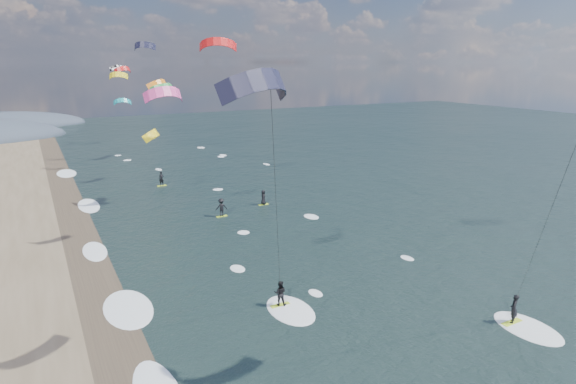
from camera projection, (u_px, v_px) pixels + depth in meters
name	position (u px, v px, depth m)	size (l,w,h in m)	color
wet_sand_strip	(121.00, 356.00, 25.08)	(3.00, 240.00, 0.00)	#382D23
kitesurfer_near_b	(277.00, 171.00, 23.07)	(7.05, 8.73, 15.10)	#B6D826
far_kitesurfers	(219.00, 199.00, 50.80)	(8.70, 15.92, 1.86)	#B6D826
bg_kite_field	(148.00, 78.00, 65.73)	(12.57, 66.17, 10.58)	yellow
shoreline_surf	(127.00, 311.00, 29.67)	(2.40, 79.40, 0.11)	white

